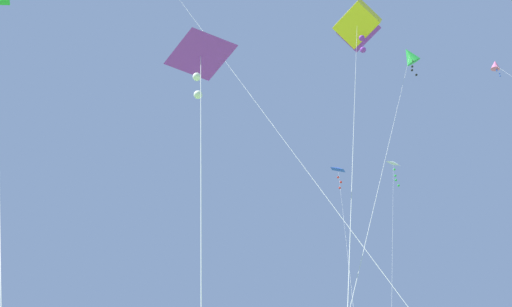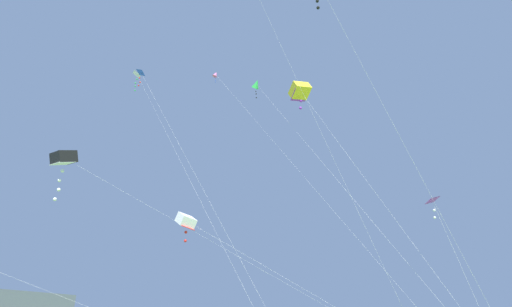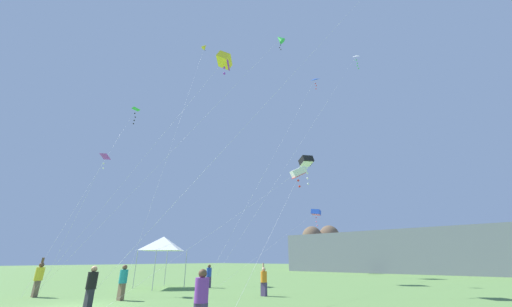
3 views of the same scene
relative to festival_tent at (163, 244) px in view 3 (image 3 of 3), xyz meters
The scene contains 21 objects.
distant_building 40.67m from the festival_tent, 79.64° to the left, with size 36.98×13.40×6.14m, color slate.
tree_far_right 44.73m from the festival_tent, 105.04° to the left, with size 4.28×4.28×8.63m.
tree_near_right 47.45m from the festival_tent, 101.26° to the left, with size 4.43×4.43×8.94m.
tree_far_centre 50.69m from the festival_tent, 110.90° to the left, with size 3.09×3.09×6.24m.
festival_tent is the anchor object (origin of this frame).
person_yellow_shirt 7.68m from the festival_tent, 93.90° to the right, with size 0.42×0.42×2.06m.
person_black_shirt 9.91m from the festival_tent, 48.58° to the right, with size 0.40×0.40×1.70m.
person_teal_shirt 6.95m from the festival_tent, 48.26° to the right, with size 0.40×0.40×1.69m.
person_orange_shirt 9.21m from the festival_tent, ahead, with size 0.36×0.36×1.75m.
person_blue_shirt 4.21m from the festival_tent, 44.31° to the left, with size 0.38×0.38×1.59m.
person_purple_shirt 14.87m from the festival_tent, 27.72° to the right, with size 0.40×0.40×1.70m.
kite_white_box_0 14.18m from the festival_tent, 63.20° to the left, with size 1.91×18.60×10.92m.
kite_green_delta_1 16.65m from the festival_tent, behind, with size 8.30×8.54×17.94m.
kite_green_diamond_2 21.53m from the festival_tent, 39.19° to the left, with size 8.65×13.86×23.10m.
kite_purple_delta_3 7.76m from the festival_tent, 101.87° to the right, with size 1.19×2.81×9.29m.
kite_black_box_4 22.49m from the festival_tent, 84.90° to the left, with size 12.80×26.83×15.13m.
kite_blue_box_6 29.76m from the festival_tent, 95.15° to the left, with size 6.33×26.73×9.63m.
kite_yellow_diamond_7 26.18m from the festival_tent, 128.13° to the left, with size 9.32×11.28×28.74m.
kite_blue_delta_8 26.83m from the festival_tent, 70.91° to the left, with size 3.83×14.72×24.37m.
kite_white_delta_9 32.36m from the festival_tent, 62.16° to the left, with size 8.59×17.08×27.79m.
kite_yellow_box_10 16.68m from the festival_tent, 26.45° to the left, with size 4.91×10.57×19.96m.
Camera 3 is at (14.60, -5.46, 1.96)m, focal length 20.00 mm.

